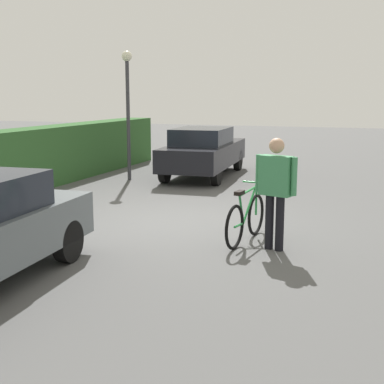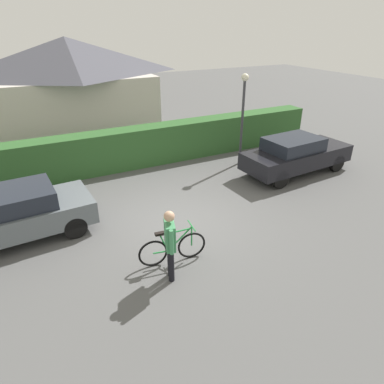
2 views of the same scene
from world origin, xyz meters
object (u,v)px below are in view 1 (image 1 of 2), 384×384
Objects in this scene: person_rider at (276,185)px; street_lamp at (128,95)px; bicycle at (246,218)px; parked_car_far at (204,151)px.

street_lamp is at bearing 43.68° from person_rider.
person_rider reaches higher than bicycle.
parked_car_far is 2.68m from street_lamp.
street_lamp reaches higher than person_rider.
parked_car_far reaches higher than bicycle.
street_lamp reaches higher than parked_car_far.
street_lamp is (5.03, 4.55, 1.93)m from bicycle.
parked_car_far is 1.25× the size of street_lamp.
parked_car_far is 7.37m from person_rider.
bicycle is 0.96× the size of person_rider.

